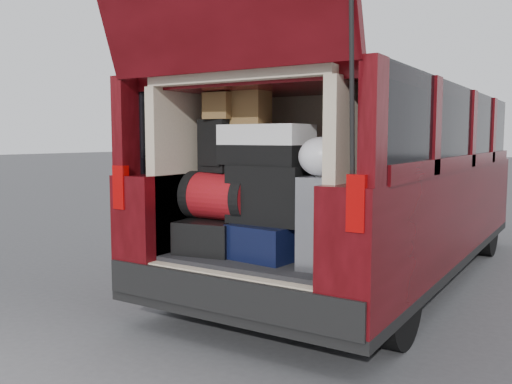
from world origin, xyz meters
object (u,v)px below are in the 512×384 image
silver_roller (324,222)px  backpack (218,146)px  black_hardshell (216,234)px  navy_hardshell (273,240)px  black_soft_case (271,194)px  twotone_duffel (266,145)px  red_duffel (221,196)px

silver_roller → backpack: bearing=167.3°
black_hardshell → navy_hardshell: (0.46, 0.03, 0.00)m
black_hardshell → black_soft_case: bearing=-6.9°
navy_hardshell → twotone_duffel: size_ratio=0.87×
red_duffel → black_soft_case: bearing=4.1°
backpack → silver_roller: bearing=6.2°
navy_hardshell → red_duffel: size_ratio=1.03×
twotone_duffel → silver_roller: bearing=-8.3°
twotone_duffel → backpack: bearing=-173.9°
silver_roller → black_soft_case: 0.46m
navy_hardshell → black_soft_case: black_soft_case is taller
backpack → black_soft_case: bearing=11.0°
black_hardshell → black_soft_case: size_ratio=1.05×
black_soft_case → twotone_duffel: bearing=159.8°
navy_hardshell → backpack: (-0.46, -0.00, 0.64)m
navy_hardshell → backpack: backpack is taller
navy_hardshell → twotone_duffel: twotone_duffel is taller
black_hardshell → navy_hardshell: size_ratio=1.07×
navy_hardshell → red_duffel: (-0.41, -0.04, 0.28)m
navy_hardshell → silver_roller: bearing=-5.3°
twotone_duffel → black_hardshell: bearing=-170.5°
navy_hardshell → black_soft_case: 0.31m
navy_hardshell → silver_roller: 0.46m
backpack → black_hardshell: bearing=-83.1°
black_hardshell → silver_roller: silver_roller is taller
navy_hardshell → black_hardshell: bearing=-170.5°
black_hardshell → twotone_duffel: size_ratio=0.93×
navy_hardshell → twotone_duffel: (-0.07, 0.02, 0.65)m
red_duffel → backpack: bearing=143.1°
red_duffel → twotone_duffel: (0.34, 0.05, 0.37)m
red_duffel → twotone_duffel: size_ratio=0.84×
navy_hardshell → backpack: 0.78m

